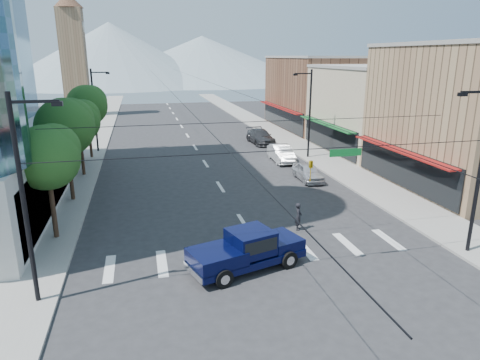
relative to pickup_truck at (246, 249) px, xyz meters
The scene contains 21 objects.
ground 1.67m from the pickup_truck, ahead, with size 160.00×160.00×0.00m, color #28282B.
sidewalk_left 41.44m from the pickup_truck, 104.97° to the left, with size 4.00×120.00×0.15m, color gray.
sidewalk_right 42.19m from the pickup_truck, 71.62° to the left, with size 4.00×120.00×0.15m, color gray.
shop_near 23.96m from the pickup_truck, 25.21° to the left, with size 12.00×14.00×11.00m, color #8C6B4C.
shop_mid 32.29m from the pickup_truck, 48.44° to the left, with size 12.00×14.00×9.00m, color tan.
shop_far 45.51m from the pickup_truck, 61.98° to the left, with size 12.00×18.00×10.00m, color brown.
clock_tower 64.58m from the pickup_truck, 103.77° to the left, with size 4.80×4.80×20.40m.
mountain_left 150.98m from the pickup_truck, 95.22° to the left, with size 80.00×80.00×22.00m, color gray.
mountain_right 161.63m from the pickup_truck, 82.42° to the left, with size 90.00×90.00×18.00m, color gray.
tree_near 12.19m from the pickup_truck, 147.94° to the left, with size 3.65×3.64×6.71m.
tree_midnear 16.98m from the pickup_truck, 126.68° to the left, with size 4.09×4.09×7.52m.
tree_midfar 22.71m from the pickup_truck, 115.90° to the left, with size 3.65×3.64×6.71m.
tree_far 29.19m from the pickup_truck, 109.82° to the left, with size 4.09×4.09×7.52m.
signal_rig 4.01m from the pickup_truck, 33.22° to the right, with size 21.80×0.20×9.00m.
lamp_pole_nw 31.69m from the pickup_truck, 107.33° to the left, with size 2.00×0.25×9.00m.
lamp_pole_ne 25.36m from the pickup_truck, 61.49° to the left, with size 2.00×0.25×9.00m.
pickup_truck is the anchor object (origin of this frame).
pedestrian 5.99m from the pickup_truck, 44.03° to the left, with size 0.63×0.41×1.72m, color black.
parked_car_near 16.81m from the pickup_truck, 57.79° to the left, with size 1.73×4.31×1.47m, color #B9B9BE.
parked_car_mid 23.03m from the pickup_truck, 67.27° to the left, with size 1.76×5.05×1.67m, color silver.
parked_car_far 32.02m from the pickup_truck, 73.00° to the left, with size 2.37×5.82×1.69m, color #353437.
Camera 1 is at (-6.01, -18.81, 10.27)m, focal length 32.00 mm.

